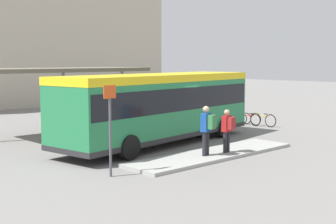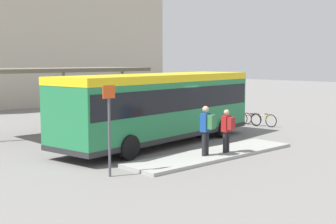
% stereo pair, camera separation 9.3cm
% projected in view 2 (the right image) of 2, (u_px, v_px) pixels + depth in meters
% --- Properties ---
extents(ground_plane, '(120.00, 120.00, 0.00)m').
position_uv_depth(ground_plane, '(159.00, 144.00, 19.89)').
color(ground_plane, slate).
extents(curb_island, '(7.48, 1.80, 0.12)m').
position_uv_depth(curb_island, '(213.00, 154.00, 17.39)').
color(curb_island, '#9E9E99').
rests_on(curb_island, ground_plane).
extents(city_bus, '(10.44, 3.99, 2.97)m').
position_uv_depth(city_bus, '(159.00, 103.00, 19.70)').
color(city_bus, '#237A47').
rests_on(city_bus, ground_plane).
extents(pedestrian_waiting, '(0.42, 0.44, 1.61)m').
position_uv_depth(pedestrian_waiting, '(227.00, 128.00, 17.35)').
color(pedestrian_waiting, '#232328').
rests_on(pedestrian_waiting, curb_island).
extents(pedestrian_companion, '(0.49, 0.54, 1.80)m').
position_uv_depth(pedestrian_companion, '(207.00, 127.00, 16.77)').
color(pedestrian_companion, '#232328').
rests_on(pedestrian_companion, curb_island).
extents(bicycle_yellow, '(0.48, 1.64, 0.71)m').
position_uv_depth(bicycle_yellow, '(263.00, 120.00, 25.23)').
color(bicycle_yellow, black).
rests_on(bicycle_yellow, ground_plane).
extents(bicycle_red, '(0.48, 1.57, 0.68)m').
position_uv_depth(bicycle_red, '(249.00, 119.00, 25.67)').
color(bicycle_red, black).
rests_on(bicycle_red, ground_plane).
extents(bicycle_blue, '(0.48, 1.52, 0.66)m').
position_uv_depth(bicycle_blue, '(240.00, 118.00, 26.37)').
color(bicycle_blue, black).
rests_on(bicycle_blue, ground_plane).
extents(bicycle_orange, '(0.48, 1.76, 0.76)m').
position_uv_depth(bicycle_orange, '(227.00, 116.00, 26.83)').
color(bicycle_orange, black).
rests_on(bicycle_orange, ground_plane).
extents(station_shelter, '(8.39, 3.16, 3.18)m').
position_uv_depth(station_shelter, '(63.00, 71.00, 22.49)').
color(station_shelter, '#706656').
rests_on(station_shelter, ground_plane).
extents(platform_sign, '(0.44, 0.08, 2.80)m').
position_uv_depth(platform_sign, '(109.00, 126.00, 14.14)').
color(platform_sign, '#4C4C51').
rests_on(platform_sign, ground_plane).
extents(station_building, '(23.25, 14.78, 12.33)m').
position_uv_depth(station_building, '(7.00, 30.00, 40.83)').
color(station_building, '#BCB29E').
rests_on(station_building, ground_plane).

